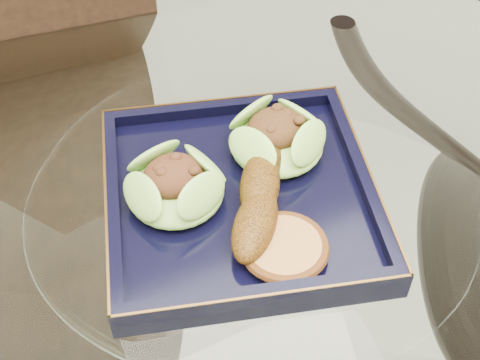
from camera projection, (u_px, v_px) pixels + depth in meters
name	position (u px, v px, depth m)	size (l,w,h in m)	color
dining_table	(249.00, 315.00, 0.79)	(1.13, 1.13, 0.77)	white
dining_chair	(56.00, 200.00, 0.99)	(0.47, 0.47, 0.97)	#321E10
navy_plate	(240.00, 200.00, 0.69)	(0.27, 0.27, 0.02)	black
lettuce_wrap_left	(175.00, 187.00, 0.66)	(0.10, 0.10, 0.03)	#579A2C
lettuce_wrap_right	(277.00, 140.00, 0.71)	(0.10, 0.10, 0.04)	#5FA931
roasted_plantain	(260.00, 184.00, 0.66)	(0.19, 0.04, 0.04)	#683D0B
crumb_patty	(284.00, 249.00, 0.62)	(0.07, 0.07, 0.01)	#B16F3B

